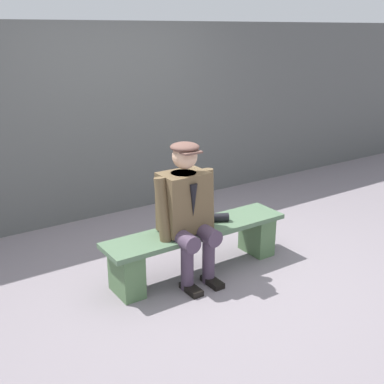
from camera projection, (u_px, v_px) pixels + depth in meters
name	position (u px, v px, depth m)	size (l,w,h in m)	color
ground_plane	(197.00, 271.00, 4.42)	(30.00, 30.00, 0.00)	gray
bench	(197.00, 244.00, 4.33)	(1.77, 0.40, 0.43)	#4F6C4F
seated_man	(187.00, 208.00, 4.09)	(0.58, 0.55, 1.24)	brown
rolled_magazine	(214.00, 218.00, 4.40)	(0.08, 0.08, 0.28)	black
stadium_wall	(106.00, 121.00, 5.55)	(12.00, 0.24, 2.21)	#545554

